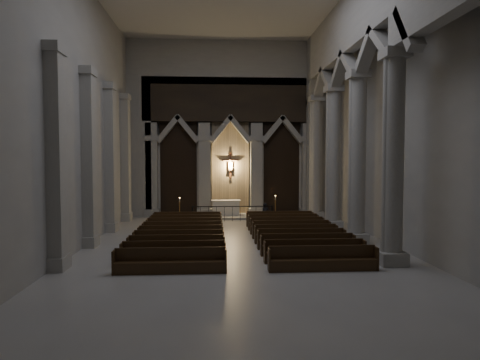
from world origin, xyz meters
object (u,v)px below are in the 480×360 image
Objects in this scene: candle_stand_right at (275,214)px; pews at (239,238)px; altar at (226,207)px; candle_stand_left at (180,215)px; worshipper at (265,214)px; altar_rail at (232,211)px.

pews is at bearing -110.95° from candle_stand_right.
candle_stand_right reaches higher than altar.
candle_stand_left is 1.13× the size of worshipper.
altar is at bearing 33.29° from candle_stand_left.
altar_rail reaches higher than pews.
altar is at bearing 150.30° from candle_stand_right.
altar_rail is 2.55m from worshipper.
candle_stand_left is (-2.96, -1.94, -0.24)m from altar.
altar is 3.61m from candle_stand_right.
candle_stand_right is at bearing 69.05° from pews.
candle_stand_right is at bearing -29.70° from altar.
candle_stand_left reaches higher than pews.
altar_rail is at bearing 90.00° from pews.
worshipper is at bearing -41.95° from altar_rail.
worshipper is (1.90, 5.29, 0.38)m from pews.
pews is at bearing -87.77° from altar.
candle_stand_left is 0.15× the size of pews.
pews is at bearing -124.59° from worshipper.
altar_rail is 3.32m from candle_stand_left.
candle_stand_left reaches higher than altar.
pews is (3.31, -7.10, -0.13)m from candle_stand_left.
altar_rail is at bearing -80.25° from altar.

